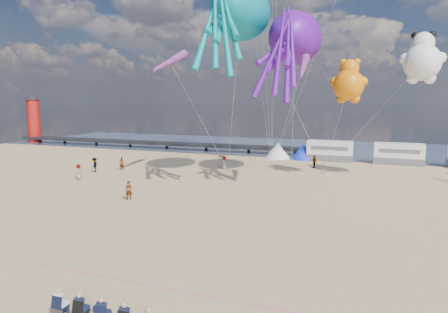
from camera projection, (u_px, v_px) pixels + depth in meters
ground at (162, 246)px, 25.24m from camera, size 120.00×120.00×0.00m
water at (306, 148)px, 76.11m from camera, size 120.00×120.00×0.00m
pier at (148, 143)px, 75.66m from camera, size 60.00×3.00×0.50m
lighthouse at (34, 121)px, 85.02m from camera, size 2.60×2.60×9.00m
motorhome_0 at (330, 151)px, 59.91m from camera, size 6.60×2.50×3.00m
motorhome_1 at (399, 154)px, 56.56m from camera, size 6.60×2.50×3.00m
tent_white at (278, 150)px, 62.77m from camera, size 4.00×4.00×2.40m
tent_blue at (303, 152)px, 61.36m from camera, size 4.00×4.00×2.40m
spectator_row at (104, 311)px, 16.27m from camera, size 6.10×0.90×1.30m
cooler_navy at (98, 309)px, 17.39m from camera, size 0.38×0.28×0.30m
rope_line at (114, 279)px, 20.62m from camera, size 34.00×0.03×0.03m
standing_person at (129, 191)px, 36.56m from camera, size 0.76×0.66×1.77m
beachgoer_0 at (224, 163)px, 52.79m from camera, size 0.69×0.75×1.71m
beachgoer_2 at (95, 165)px, 50.55m from camera, size 0.95×1.08×1.84m
beachgoer_3 at (314, 162)px, 53.79m from camera, size 1.17×1.21×1.66m
beachgoer_5 at (122, 164)px, 52.09m from camera, size 1.41×1.47×1.67m
beachgoer_6 at (79, 172)px, 45.96m from camera, size 0.76×0.76×1.79m
sandbag_a at (228, 171)px, 51.01m from camera, size 0.50×0.35×0.22m
sandbag_b at (291, 171)px, 50.61m from camera, size 0.50×0.35×0.22m
sandbag_c at (323, 173)px, 49.67m from camera, size 0.50×0.35×0.22m
sandbag_d at (324, 169)px, 52.35m from camera, size 0.50×0.35×0.22m
sandbag_e at (272, 168)px, 52.88m from camera, size 0.50×0.35×0.22m
kite_octopus_teal at (241, 11)px, 42.34m from camera, size 8.86×12.09×12.70m
kite_octopus_purple at (295, 38)px, 43.59m from camera, size 7.19×11.55×12.27m
kite_panda at (422, 62)px, 41.87m from camera, size 5.97×5.83×6.52m
kite_teddy_orange at (349, 85)px, 43.87m from camera, size 4.59×4.38×5.83m
windsock_left at (170, 62)px, 45.80m from camera, size 1.63×6.91×6.84m
windsock_mid at (276, 69)px, 50.85m from camera, size 2.76×5.71×5.68m
windsock_right at (303, 67)px, 38.80m from camera, size 1.18×4.67×4.63m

